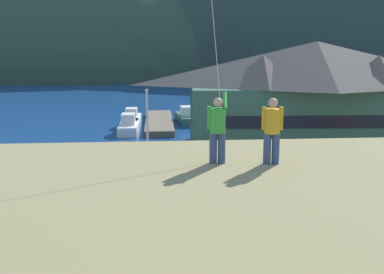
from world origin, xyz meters
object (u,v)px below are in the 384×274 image
(parking_light_pole, at_px, (147,131))
(person_companion, at_px, (272,129))
(parked_car_back_row_left, at_px, (64,192))
(wharf_dock, at_px, (159,122))
(parked_car_mid_row_far, at_px, (317,182))
(parked_car_mid_row_center, at_px, (211,188))
(moored_boat_wharfside, at_px, (129,126))
(harbor_lodge, at_px, (315,92))
(storage_shed_waterside, at_px, (220,130))
(parked_car_front_row_silver, at_px, (241,234))
(moored_boat_inner_slip, at_px, (132,120))
(parked_car_lone_by_shed, at_px, (142,223))
(moored_boat_outer_mooring, at_px, (186,117))
(parked_car_front_row_end, at_px, (350,221))
(person_kite_flyer, at_px, (218,128))

(parking_light_pole, distance_m, person_companion, 20.65)
(parked_car_back_row_left, bearing_deg, wharf_dock, 77.55)
(parked_car_mid_row_far, bearing_deg, parked_car_mid_row_center, -173.34)
(person_companion, bearing_deg, moored_boat_wharfside, 98.81)
(harbor_lodge, height_order, storage_shed_waterside, harbor_lodge)
(parked_car_front_row_silver, distance_m, person_companion, 11.57)
(storage_shed_waterside, xyz_separation_m, parking_light_pole, (-6.38, -9.57, 1.91))
(moored_boat_wharfside, bearing_deg, moored_boat_inner_slip, 88.39)
(parked_car_lone_by_shed, bearing_deg, moored_boat_wharfside, 94.53)
(storage_shed_waterside, distance_m, moored_boat_outer_mooring, 15.32)
(parked_car_back_row_left, bearing_deg, person_companion, -61.52)
(parked_car_front_row_end, bearing_deg, parked_car_mid_row_center, 138.41)
(harbor_lodge, distance_m, parked_car_lone_by_shed, 25.65)
(parking_light_pole, height_order, person_kite_flyer, person_kite_flyer)
(storage_shed_waterside, bearing_deg, moored_boat_wharfside, 131.38)
(parked_car_lone_by_shed, relative_size, parked_car_front_row_end, 0.98)
(parked_car_mid_row_center, relative_size, person_companion, 2.45)
(harbor_lodge, relative_size, parking_light_pole, 3.68)
(parked_car_front_row_end, bearing_deg, parked_car_lone_by_shed, 176.82)
(parked_car_front_row_silver, relative_size, parking_light_pole, 0.64)
(parked_car_mid_row_far, bearing_deg, moored_boat_outer_mooring, 104.09)
(moored_boat_outer_mooring, bearing_deg, parked_car_front_row_end, -79.48)
(parked_car_mid_row_center, height_order, parked_car_mid_row_far, same)
(parked_car_front_row_end, bearing_deg, person_kite_flyer, -129.34)
(wharf_dock, xyz_separation_m, moored_boat_inner_slip, (-3.25, 0.12, 0.37))
(parked_car_front_row_silver, bearing_deg, moored_boat_inner_slip, 101.45)
(wharf_dock, xyz_separation_m, person_kite_flyer, (1.36, -43.35, 7.74))
(storage_shed_waterside, relative_size, parked_car_front_row_end, 1.19)
(parked_car_mid_row_center, distance_m, person_companion, 17.64)
(storage_shed_waterside, distance_m, person_companion, 30.21)
(parked_car_lone_by_shed, relative_size, parked_car_front_row_silver, 0.98)
(parked_car_front_row_end, relative_size, person_kite_flyer, 2.34)
(moored_boat_wharfside, height_order, moored_boat_inner_slip, same)
(parked_car_front_row_silver, height_order, person_kite_flyer, person_kite_flyer)
(moored_boat_inner_slip, xyz_separation_m, parking_light_pole, (2.35, -23.73, 3.31))
(moored_boat_wharfside, distance_m, parked_car_mid_row_far, 26.31)
(parked_car_front_row_silver, bearing_deg, harbor_lodge, 63.52)
(harbor_lodge, bearing_deg, parked_car_mid_row_far, -107.27)
(moored_boat_wharfside, bearing_deg, parked_car_back_row_left, -96.53)
(storage_shed_waterside, xyz_separation_m, person_kite_flyer, (-4.12, -29.31, 5.97))
(parked_car_mid_row_far, height_order, parked_car_back_row_left, same)
(moored_boat_outer_mooring, xyz_separation_m, parked_car_mid_row_center, (-0.23, -28.41, 0.34))
(harbor_lodge, bearing_deg, parked_car_front_row_end, -103.32)
(parked_car_back_row_left, bearing_deg, moored_boat_outer_mooring, 71.76)
(wharf_dock, bearing_deg, moored_boat_wharfside, -130.05)
(harbor_lodge, height_order, parking_light_pole, harbor_lodge)
(moored_boat_inner_slip, bearing_deg, parking_light_pole, -84.35)
(person_companion, bearing_deg, harbor_lodge, 69.10)
(storage_shed_waterside, relative_size, moored_boat_inner_slip, 0.88)
(moored_boat_outer_mooring, height_order, parked_car_lone_by_shed, moored_boat_outer_mooring)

